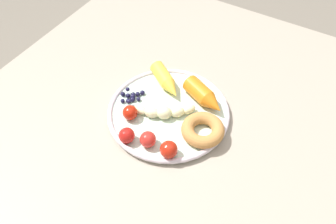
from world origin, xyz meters
name	(u,v)px	position (x,y,z in m)	size (l,w,h in m)	color
dining_table	(174,139)	(0.00, 0.00, 0.63)	(0.99, 0.96, 0.71)	#A39786
plate	(168,113)	(0.00, -0.02, 0.72)	(0.29, 0.29, 0.02)	silver
banana	(164,112)	(0.01, -0.02, 0.74)	(0.09, 0.13, 0.03)	beige
carrot_orange	(205,96)	(-0.07, 0.04, 0.75)	(0.08, 0.12, 0.04)	orange
carrot_yellow	(166,81)	(-0.07, -0.06, 0.74)	(0.09, 0.11, 0.04)	yellow
donut	(203,130)	(0.02, 0.08, 0.74)	(0.10, 0.10, 0.03)	#C48444
blueberry_pile	(132,96)	(0.01, -0.11, 0.73)	(0.06, 0.05, 0.02)	#191638
tomato_near	(127,135)	(0.12, -0.05, 0.74)	(0.04, 0.04, 0.04)	red
tomato_mid	(169,150)	(0.10, 0.04, 0.74)	(0.04, 0.04, 0.04)	red
tomato_far	(130,113)	(0.06, -0.08, 0.74)	(0.03, 0.03, 0.03)	red
tomato_extra	(148,139)	(0.10, -0.01, 0.74)	(0.04, 0.04, 0.04)	red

